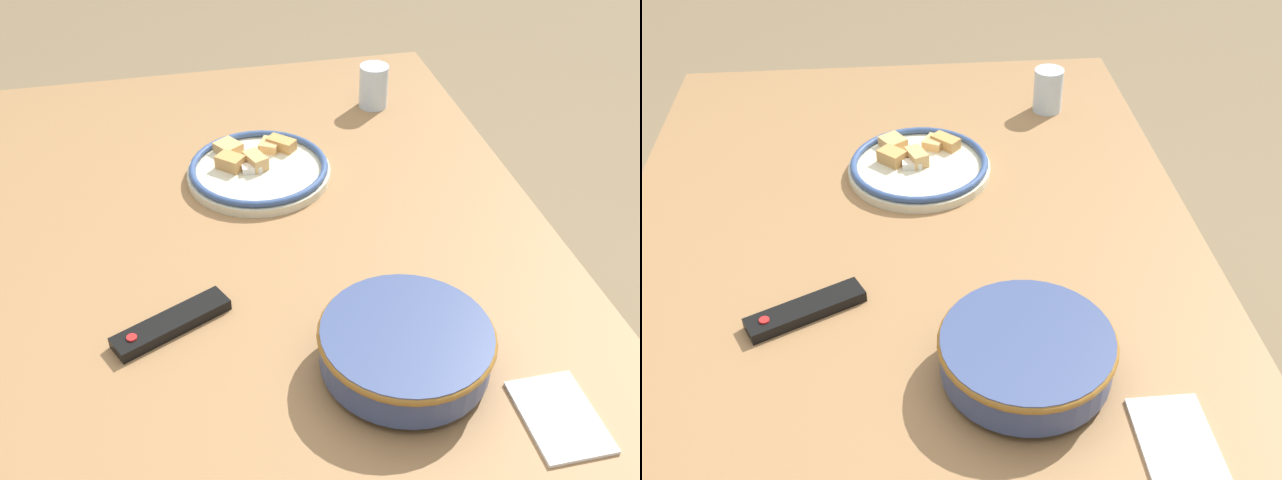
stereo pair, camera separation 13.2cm
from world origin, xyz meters
The scene contains 6 objects.
dining_table centered at (0.00, 0.00, 0.70)m, with size 1.55×1.10×0.77m.
noodle_bowl centered at (-0.33, -0.16, 0.81)m, with size 0.26×0.26×0.08m.
food_plate centered at (0.25, -0.03, 0.78)m, with size 0.30×0.30×0.05m.
tv_remote centered at (-0.17, 0.17, 0.78)m, with size 0.13×0.20×0.02m.
drinking_glass centered at (0.49, -0.35, 0.82)m, with size 0.07×0.07×0.10m.
folded_napkin centered at (-0.47, -0.35, 0.77)m, with size 0.15×0.10×0.01m.
Camera 1 is at (-1.07, 0.13, 1.62)m, focal length 42.00 mm.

